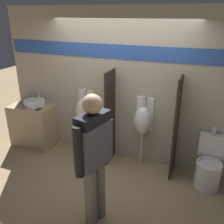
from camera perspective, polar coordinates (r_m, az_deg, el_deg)
The scene contains 11 objects.
ground_plane at distance 4.50m, azimuth -0.84°, elevation -13.27°, with size 16.00×16.00×0.00m, color #997F5B.
display_wall at distance 4.41m, azimuth 2.11°, elevation 5.69°, with size 4.56×0.07×2.70m.
sink_counter at distance 5.36m, azimuth -17.49°, elevation -2.95°, with size 0.87×0.52×0.86m.
sink_basin at distance 5.19m, azimuth -17.30°, elevation 2.06°, with size 0.41×0.41×0.26m.
cell_phone at distance 4.97m, azimuth -16.44°, elevation 0.62°, with size 0.07×0.14×0.01m.
divider_near_counter at distance 4.40m, azimuth -0.46°, elevation -1.40°, with size 0.03×0.43×1.70m.
divider_mid at distance 4.14m, azimuth 14.38°, elevation -3.72°, with size 0.03×0.43×1.70m.
urinal_near_counter at distance 4.71m, azimuth -6.46°, elevation 0.20°, with size 0.31×0.26×1.28m.
urinal_far at distance 4.32m, azimuth 7.08°, elevation -1.92°, with size 0.31×0.26×1.28m.
toilet at distance 4.30m, azimuth 21.24°, elevation -11.53°, with size 0.40×0.56×0.94m.
person_in_vest at distance 3.03m, azimuth -4.19°, elevation -9.32°, with size 0.33×0.60×1.76m.
Camera 1 is at (1.44, -3.38, 2.60)m, focal length 40.00 mm.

